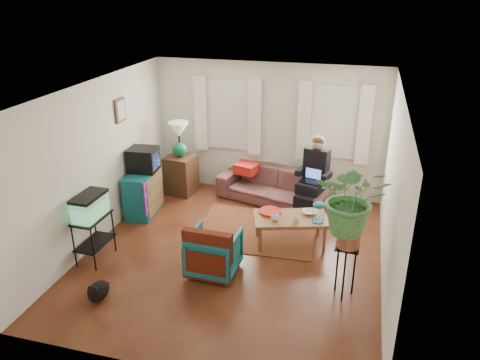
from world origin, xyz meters
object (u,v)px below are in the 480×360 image
(sofa, at_px, (275,181))
(coffee_table, at_px, (290,230))
(aquarium_stand, at_px, (94,238))
(plant_stand, at_px, (345,271))
(armchair, at_px, (214,250))
(dresser, at_px, (143,192))
(side_table, at_px, (181,175))

(sofa, height_order, coffee_table, sofa)
(sofa, relative_size, aquarium_stand, 3.01)
(plant_stand, bearing_deg, sofa, 119.12)
(armchair, relative_size, plant_stand, 0.92)
(dresser, bearing_deg, plant_stand, -28.25)
(aquarium_stand, distance_m, armchair, 1.87)
(sofa, xyz_separation_m, side_table, (-1.90, -0.08, -0.04))
(side_table, distance_m, aquarium_stand, 2.69)
(coffee_table, bearing_deg, aquarium_stand, -173.17)
(dresser, bearing_deg, armchair, -44.11)
(dresser, height_order, aquarium_stand, dresser)
(dresser, relative_size, aquarium_stand, 1.23)
(side_table, bearing_deg, aquarium_stand, -97.48)
(dresser, xyz_separation_m, plant_stand, (3.73, -1.59, -0.01))
(aquarium_stand, bearing_deg, plant_stand, 2.35)
(armchair, distance_m, plant_stand, 1.88)
(coffee_table, bearing_deg, sofa, 93.36)
(aquarium_stand, relative_size, armchair, 1.01)
(sofa, relative_size, plant_stand, 2.80)
(aquarium_stand, relative_size, plant_stand, 0.93)
(dresser, relative_size, coffee_table, 0.76)
(dresser, distance_m, coffee_table, 2.83)
(aquarium_stand, height_order, armchair, aquarium_stand)
(sofa, height_order, armchair, sofa)
(side_table, bearing_deg, dresser, -108.66)
(armchair, bearing_deg, dresser, -37.04)
(side_table, xyz_separation_m, coffee_table, (2.46, -1.43, -0.14))
(armchair, bearing_deg, side_table, -56.99)
(dresser, bearing_deg, coffee_table, -13.74)
(coffee_table, bearing_deg, plant_stand, -68.39)
(sofa, height_order, dresser, sofa)
(coffee_table, xyz_separation_m, plant_stand, (0.93, -1.17, 0.15))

